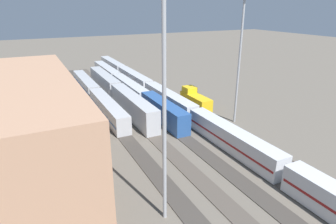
{
  "coord_description": "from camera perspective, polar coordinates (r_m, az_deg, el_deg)",
  "views": [
    {
      "loc": [
        -45.12,
        24.85,
        23.59
      ],
      "look_at": [
        5.89,
        -0.53,
        2.5
      ],
      "focal_mm": 30.78,
      "sensor_mm": 36.0,
      "label": 1
    }
  ],
  "objects": [
    {
      "name": "track_bed_1",
      "position": [
        58.99,
        6.46,
        -3.33
      ],
      "size": [
        140.0,
        2.8,
        0.12
      ],
      "primitive_type": "cube",
      "color": "#4C443D",
      "rests_on": "ground_plane"
    },
    {
      "name": "track_bed_3",
      "position": [
        54.62,
        -2.46,
        -5.22
      ],
      "size": [
        140.0,
        2.8,
        0.12
      ],
      "primitive_type": "cube",
      "color": "#4C443D",
      "rests_on": "ground_plane"
    },
    {
      "name": "light_mast_0",
      "position": [
        59.82,
        14.27,
        13.48
      ],
      "size": [
        2.8,
        0.7,
        26.78
      ],
      "color": "#9EA0A5",
      "rests_on": "ground_plane"
    },
    {
      "name": "train_on_track_3",
      "position": [
        75.23,
        -10.11,
        3.81
      ],
      "size": [
        47.2,
        3.0,
        5.0
      ],
      "color": "#B7BABF",
      "rests_on": "ground_plane"
    },
    {
      "name": "train_on_track_0",
      "position": [
        68.99,
        5.37,
        2.12
      ],
      "size": [
        10.0,
        3.0,
        5.0
      ],
      "color": "gold",
      "rests_on": "ground_plane"
    },
    {
      "name": "track_bed_2",
      "position": [
        56.63,
        2.18,
        -4.25
      ],
      "size": [
        140.0,
        2.8,
        0.12
      ],
      "primitive_type": "cube",
      "color": "#3D3833",
      "rests_on": "ground_plane"
    },
    {
      "name": "train_on_track_4",
      "position": [
        76.6,
        -14.21,
        3.32
      ],
      "size": [
        47.2,
        3.06,
        3.8
      ],
      "color": "#B7BABF",
      "rests_on": "ground_plane"
    },
    {
      "name": "maintenance_shed",
      "position": [
        48.04,
        -29.75,
        -2.8
      ],
      "size": [
        41.71,
        20.44,
        13.85
      ],
      "primitive_type": "cube",
      "color": "tan",
      "rests_on": "ground_plane"
    },
    {
      "name": "track_bed_4",
      "position": [
        53.01,
        -7.42,
        -6.22
      ],
      "size": [
        140.0,
        2.8,
        0.12
      ],
      "primitive_type": "cube",
      "color": "#3D3833",
      "rests_on": "ground_plane"
    },
    {
      "name": "train_on_track_2",
      "position": [
        82.17,
        -7.94,
        4.97
      ],
      "size": [
        66.4,
        3.0,
        4.4
      ],
      "color": "#285193",
      "rests_on": "ground_plane"
    },
    {
      "name": "ground_plane",
      "position": [
        56.65,
        2.18,
        -4.31
      ],
      "size": [
        400.0,
        400.0,
        0.0
      ],
      "primitive_type": "plane",
      "color": "#60594F"
    },
    {
      "name": "train_on_track_1",
      "position": [
        61.83,
        4.26,
        -0.13
      ],
      "size": [
        139.0,
        3.06,
        4.4
      ],
      "color": "#1E6B9E",
      "rests_on": "ground_plane"
    },
    {
      "name": "track_bed_0",
      "position": [
        61.68,
        10.38,
        -2.47
      ],
      "size": [
        140.0,
        2.8,
        0.12
      ],
      "primitive_type": "cube",
      "color": "#3D3833",
      "rests_on": "ground_plane"
    },
    {
      "name": "light_mast_1",
      "position": [
        27.96,
        -0.81,
        13.92
      ],
      "size": [
        2.8,
        0.7,
        33.03
      ],
      "color": "#9EA0A5",
      "rests_on": "ground_plane"
    }
  ]
}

